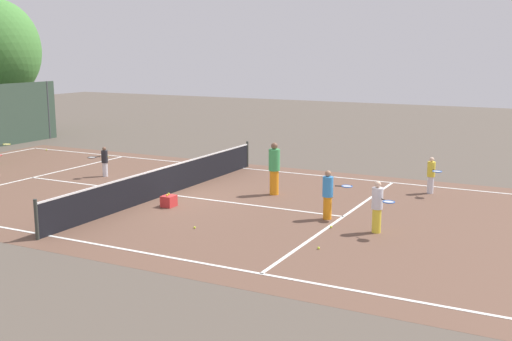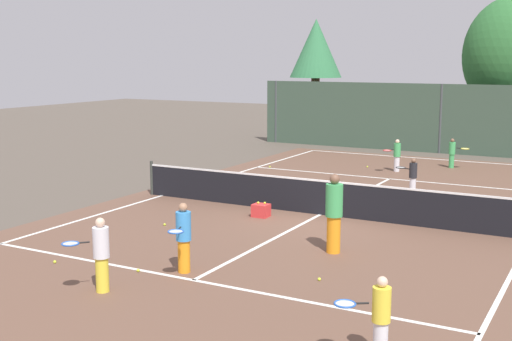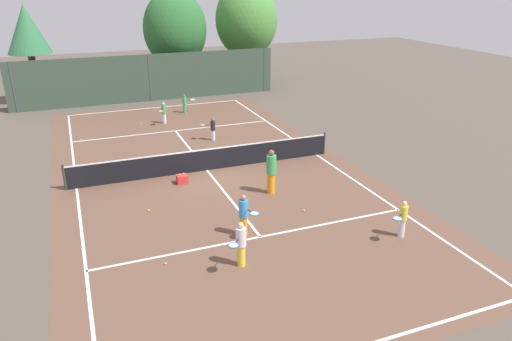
{
  "view_description": "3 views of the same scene",
  "coord_description": "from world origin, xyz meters",
  "px_view_note": "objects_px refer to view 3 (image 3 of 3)",
  "views": [
    {
      "loc": [
        -17.42,
        -12.4,
        4.93
      ],
      "look_at": [
        1.36,
        -2.75,
        0.86
      ],
      "focal_mm": 44.12,
      "sensor_mm": 36.0,
      "label": 1
    },
    {
      "loc": [
        7.14,
        -16.93,
        4.37
      ],
      "look_at": [
        -1.28,
        -1.45,
        1.38
      ],
      "focal_mm": 46.7,
      "sensor_mm": 36.0,
      "label": 2
    },
    {
      "loc": [
        -5.24,
        -19.36,
        7.98
      ],
      "look_at": [
        1.14,
        -3.1,
        0.98
      ],
      "focal_mm": 33.81,
      "sensor_mm": 36.0,
      "label": 3
    }
  ],
  "objects_px": {
    "player_2": "(164,113)",
    "player_3": "(271,171)",
    "tennis_ball_4": "(237,104)",
    "tennis_ball_5": "(81,140)",
    "ball_crate": "(182,179)",
    "tennis_ball_2": "(166,264)",
    "tennis_ball_1": "(149,210)",
    "player_4": "(402,218)",
    "tennis_ball_6": "(194,151)",
    "player_1": "(212,129)",
    "tennis_ball_7": "(223,245)",
    "player_0": "(185,103)",
    "tennis_ball_0": "(304,210)",
    "player_6": "(244,215)",
    "tennis_ball_8": "(141,123)",
    "tennis_ball_3": "(256,119)",
    "player_5": "(241,244)"
  },
  "relations": [
    {
      "from": "player_3",
      "to": "tennis_ball_5",
      "type": "xyz_separation_m",
      "value": [
        -6.72,
        9.85,
        -0.9
      ]
    },
    {
      "from": "tennis_ball_8",
      "to": "player_0",
      "type": "bearing_deg",
      "value": 26.96
    },
    {
      "from": "player_5",
      "to": "tennis_ball_8",
      "type": "bearing_deg",
      "value": 91.39
    },
    {
      "from": "player_1",
      "to": "tennis_ball_8",
      "type": "height_order",
      "value": "player_1"
    },
    {
      "from": "player_4",
      "to": "tennis_ball_6",
      "type": "bearing_deg",
      "value": 111.7
    },
    {
      "from": "tennis_ball_8",
      "to": "tennis_ball_3",
      "type": "bearing_deg",
      "value": -13.31
    },
    {
      "from": "tennis_ball_1",
      "to": "tennis_ball_3",
      "type": "distance_m",
      "value": 12.93
    },
    {
      "from": "tennis_ball_0",
      "to": "tennis_ball_3",
      "type": "relative_size",
      "value": 1.0
    },
    {
      "from": "tennis_ball_0",
      "to": "tennis_ball_4",
      "type": "relative_size",
      "value": 1.0
    },
    {
      "from": "tennis_ball_3",
      "to": "tennis_ball_5",
      "type": "height_order",
      "value": "same"
    },
    {
      "from": "tennis_ball_1",
      "to": "tennis_ball_8",
      "type": "relative_size",
      "value": 1.0
    },
    {
      "from": "player_0",
      "to": "tennis_ball_6",
      "type": "bearing_deg",
      "value": -100.6
    },
    {
      "from": "tennis_ball_1",
      "to": "player_2",
      "type": "bearing_deg",
      "value": 75.73
    },
    {
      "from": "tennis_ball_8",
      "to": "ball_crate",
      "type": "bearing_deg",
      "value": -88.77
    },
    {
      "from": "tennis_ball_4",
      "to": "tennis_ball_7",
      "type": "distance_m",
      "value": 18.64
    },
    {
      "from": "tennis_ball_4",
      "to": "tennis_ball_5",
      "type": "height_order",
      "value": "same"
    },
    {
      "from": "tennis_ball_3",
      "to": "player_6",
      "type": "bearing_deg",
      "value": -112.95
    },
    {
      "from": "tennis_ball_7",
      "to": "player_3",
      "type": "bearing_deg",
      "value": 46.8
    },
    {
      "from": "tennis_ball_1",
      "to": "tennis_ball_4",
      "type": "height_order",
      "value": "same"
    },
    {
      "from": "player_1",
      "to": "player_2",
      "type": "distance_m",
      "value": 4.42
    },
    {
      "from": "player_0",
      "to": "player_2",
      "type": "bearing_deg",
      "value": -132.04
    },
    {
      "from": "player_0",
      "to": "player_6",
      "type": "bearing_deg",
      "value": -96.79
    },
    {
      "from": "player_0",
      "to": "player_1",
      "type": "relative_size",
      "value": 1.01
    },
    {
      "from": "ball_crate",
      "to": "player_5",
      "type": "bearing_deg",
      "value": -88.39
    },
    {
      "from": "player_3",
      "to": "tennis_ball_7",
      "type": "height_order",
      "value": "player_3"
    },
    {
      "from": "tennis_ball_8",
      "to": "player_2",
      "type": "bearing_deg",
      "value": -16.24
    },
    {
      "from": "tennis_ball_1",
      "to": "player_6",
      "type": "bearing_deg",
      "value": -48.01
    },
    {
      "from": "player_6",
      "to": "tennis_ball_5",
      "type": "xyz_separation_m",
      "value": [
        -4.56,
        12.65,
        -0.73
      ]
    },
    {
      "from": "tennis_ball_0",
      "to": "player_2",
      "type": "bearing_deg",
      "value": 100.5
    },
    {
      "from": "player_6",
      "to": "tennis_ball_5",
      "type": "distance_m",
      "value": 13.47
    },
    {
      "from": "player_4",
      "to": "tennis_ball_5",
      "type": "xyz_separation_m",
      "value": [
        -9.36,
        14.63,
        -0.63
      ]
    },
    {
      "from": "player_1",
      "to": "tennis_ball_0",
      "type": "bearing_deg",
      "value": -85.53
    },
    {
      "from": "player_0",
      "to": "player_6",
      "type": "height_order",
      "value": "player_6"
    },
    {
      "from": "tennis_ball_5",
      "to": "player_5",
      "type": "bearing_deg",
      "value": -75.01
    },
    {
      "from": "player_5",
      "to": "tennis_ball_7",
      "type": "height_order",
      "value": "player_5"
    },
    {
      "from": "player_1",
      "to": "tennis_ball_7",
      "type": "distance_m",
      "value": 10.92
    },
    {
      "from": "player_5",
      "to": "tennis_ball_0",
      "type": "height_order",
      "value": "player_5"
    },
    {
      "from": "tennis_ball_1",
      "to": "tennis_ball_2",
      "type": "xyz_separation_m",
      "value": [
        -0.14,
        -3.78,
        0.0
      ]
    },
    {
      "from": "player_4",
      "to": "player_3",
      "type": "bearing_deg",
      "value": 118.88
    },
    {
      "from": "tennis_ball_6",
      "to": "player_0",
      "type": "bearing_deg",
      "value": 79.4
    },
    {
      "from": "ball_crate",
      "to": "tennis_ball_2",
      "type": "bearing_deg",
      "value": -107.92
    },
    {
      "from": "tennis_ball_4",
      "to": "player_2",
      "type": "bearing_deg",
      "value": -152.58
    },
    {
      "from": "player_3",
      "to": "tennis_ball_8",
      "type": "xyz_separation_m",
      "value": [
        -3.27,
        11.75,
        -0.9
      ]
    },
    {
      "from": "player_2",
      "to": "player_5",
      "type": "distance_m",
      "value": 15.89
    },
    {
      "from": "ball_crate",
      "to": "tennis_ball_7",
      "type": "distance_m",
      "value": 5.48
    },
    {
      "from": "player_3",
      "to": "tennis_ball_7",
      "type": "relative_size",
      "value": 27.52
    },
    {
      "from": "tennis_ball_0",
      "to": "player_6",
      "type": "bearing_deg",
      "value": -162.15
    },
    {
      "from": "player_2",
      "to": "player_3",
      "type": "distance_m",
      "value": 11.55
    },
    {
      "from": "tennis_ball_1",
      "to": "ball_crate",
      "type": "bearing_deg",
      "value": 50.04
    },
    {
      "from": "player_0",
      "to": "tennis_ball_4",
      "type": "height_order",
      "value": "player_0"
    }
  ]
}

